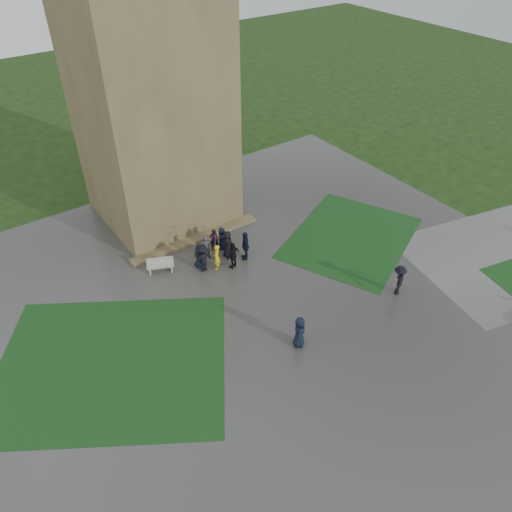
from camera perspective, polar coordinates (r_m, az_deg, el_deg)
ground at (r=26.17m, az=4.84°, el=-9.44°), size 120.00×120.00×0.00m
plaza at (r=27.23m, az=2.17°, el=-6.93°), size 34.00×34.00×0.02m
lawn_inset_left at (r=25.96m, az=-16.16°, el=-11.72°), size 14.10×13.46×0.01m
lawn_inset_right at (r=33.43m, az=10.76°, el=2.09°), size 11.12×10.15×0.01m
tower at (r=32.31m, az=-12.20°, el=18.63°), size 8.00×8.00×18.00m
tower_plinth at (r=32.76m, az=-6.90°, el=1.93°), size 9.00×0.80×0.22m
bench at (r=30.32m, az=-10.88°, el=-1.02°), size 1.66×1.13×0.93m
visitor_cluster at (r=30.25m, az=-4.08°, el=0.92°), size 3.87×2.93×2.47m
pedestrian_mid at (r=25.23m, az=4.98°, el=-8.64°), size 1.04×1.07×1.82m
pedestrian_near at (r=29.11m, az=15.99°, el=-2.66°), size 1.35×1.23×1.89m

